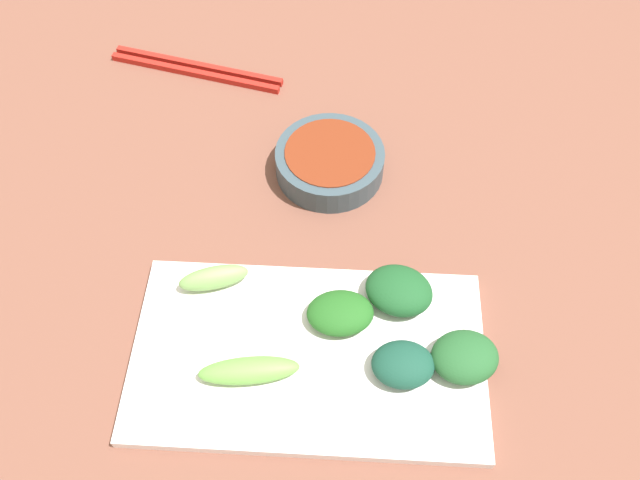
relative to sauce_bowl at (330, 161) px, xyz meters
name	(u,v)px	position (x,y,z in m)	size (l,w,h in m)	color
tabletop	(294,299)	(0.16, -0.03, -0.03)	(2.10, 2.10, 0.02)	brown
sauce_bowl	(330,161)	(0.00, 0.00, 0.00)	(0.12, 0.12, 0.03)	#374852
serving_plate	(308,356)	(0.24, -0.01, -0.01)	(0.19, 0.33, 0.01)	white
broccoli_stalk_0	(214,275)	(0.16, -0.11, 0.01)	(0.02, 0.07, 0.02)	#79AD59
broccoli_stalk_1	(249,370)	(0.26, -0.06, 0.00)	(0.03, 0.09, 0.02)	#68AC47
broccoli_leafy_2	(399,290)	(0.17, 0.08, 0.01)	(0.06, 0.07, 0.03)	#1A4E25
broccoli_leafy_3	(340,313)	(0.20, 0.02, 0.01)	(0.05, 0.06, 0.02)	#215C1F
broccoli_leafy_4	(465,357)	(0.24, 0.14, 0.01)	(0.05, 0.06, 0.03)	#215529
broccoli_leafy_5	(403,364)	(0.25, 0.08, 0.01)	(0.05, 0.06, 0.03)	#174535
chopsticks	(196,69)	(-0.16, -0.18, -0.01)	(0.07, 0.23, 0.01)	red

